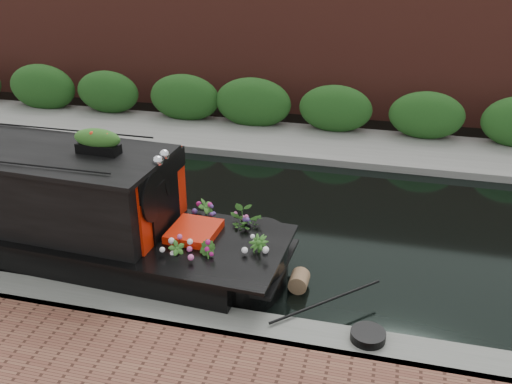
# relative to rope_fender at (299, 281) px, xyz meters

# --- Properties ---
(ground) EXTENTS (80.00, 80.00, 0.00)m
(ground) POSITION_rel_rope_fender_xyz_m (-2.37, 1.97, -0.15)
(ground) COLOR black
(ground) RESTS_ON ground
(near_bank_coping) EXTENTS (40.00, 0.60, 0.50)m
(near_bank_coping) POSITION_rel_rope_fender_xyz_m (-2.37, -1.33, -0.15)
(near_bank_coping) COLOR slate
(near_bank_coping) RESTS_ON ground
(far_bank_path) EXTENTS (40.00, 2.40, 0.34)m
(far_bank_path) POSITION_rel_rope_fender_xyz_m (-2.37, 6.17, -0.15)
(far_bank_path) COLOR slate
(far_bank_path) RESTS_ON ground
(far_hedge) EXTENTS (40.00, 1.10, 2.80)m
(far_hedge) POSITION_rel_rope_fender_xyz_m (-2.37, 7.07, -0.15)
(far_hedge) COLOR #1E4A18
(far_hedge) RESTS_ON ground
(far_brick_wall) EXTENTS (40.00, 1.00, 8.00)m
(far_brick_wall) POSITION_rel_rope_fender_xyz_m (-2.37, 9.17, -0.15)
(far_brick_wall) COLOR maroon
(far_brick_wall) RESTS_ON ground
(rope_fender) EXTENTS (0.30, 0.35, 0.30)m
(rope_fender) POSITION_rel_rope_fender_xyz_m (0.00, 0.00, 0.00)
(rope_fender) COLOR #826244
(rope_fender) RESTS_ON ground
(coiled_mooring_rope) EXTENTS (0.46, 0.46, 0.12)m
(coiled_mooring_rope) POSITION_rel_rope_fender_xyz_m (1.13, -1.25, 0.16)
(coiled_mooring_rope) COLOR black
(coiled_mooring_rope) RESTS_ON near_bank_coping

